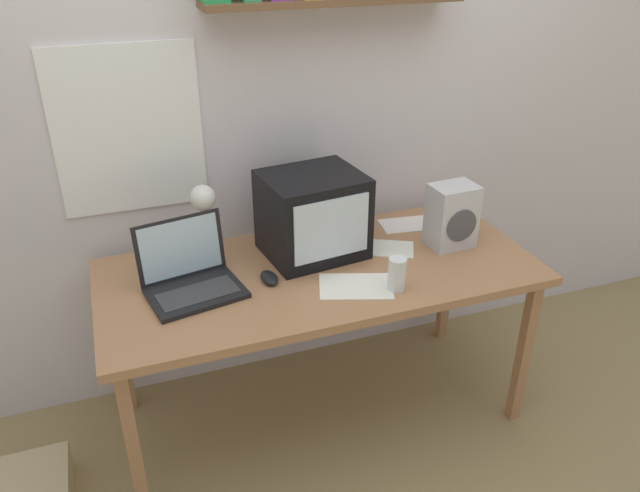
{
  "coord_description": "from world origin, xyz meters",
  "views": [
    {
      "loc": [
        -0.71,
        -1.98,
        1.95
      ],
      "look_at": [
        0.0,
        0.0,
        0.83
      ],
      "focal_mm": 35.0,
      "sensor_mm": 36.0,
      "label": 1
    }
  ],
  "objects": [
    {
      "name": "ground_plane",
      "position": [
        0.0,
        0.0,
        0.0
      ],
      "size": [
        12.0,
        12.0,
        0.0
      ],
      "primitive_type": "plane",
      "color": "#9C8358"
    },
    {
      "name": "back_wall",
      "position": [
        0.0,
        0.46,
        1.31
      ],
      "size": [
        5.6,
        0.24,
        2.6
      ],
      "color": "silver",
      "rests_on": "ground_plane"
    },
    {
      "name": "corner_desk",
      "position": [
        0.0,
        0.0,
        0.67
      ],
      "size": [
        1.7,
        0.76,
        0.73
      ],
      "color": "#AF7950",
      "rests_on": "ground_plane"
    },
    {
      "name": "crt_monitor",
      "position": [
        0.02,
        0.14,
        0.9
      ],
      "size": [
        0.42,
        0.37,
        0.34
      ],
      "rotation": [
        0.0,
        0.0,
        0.12
      ],
      "color": "black",
      "rests_on": "corner_desk"
    },
    {
      "name": "laptop",
      "position": [
        -0.5,
        0.03,
        0.8
      ],
      "size": [
        0.38,
        0.33,
        0.25
      ],
      "rotation": [
        0.0,
        0.0,
        0.19
      ],
      "color": "black",
      "rests_on": "corner_desk"
    },
    {
      "name": "desk_lamp",
      "position": [
        -0.4,
        0.19,
        0.96
      ],
      "size": [
        0.12,
        0.17,
        0.34
      ],
      "rotation": [
        0.0,
        0.0,
        -0.06
      ],
      "color": "silver",
      "rests_on": "corner_desk"
    },
    {
      "name": "juice_glass",
      "position": [
        0.21,
        -0.24,
        0.79
      ],
      "size": [
        0.07,
        0.07,
        0.13
      ],
      "color": "white",
      "rests_on": "corner_desk"
    },
    {
      "name": "space_heater",
      "position": [
        0.58,
        0.01,
        0.86
      ],
      "size": [
        0.19,
        0.15,
        0.27
      ],
      "rotation": [
        0.0,
        0.0,
        0.06
      ],
      "color": "silver",
      "rests_on": "corner_desk"
    },
    {
      "name": "computer_mouse",
      "position": [
        -0.21,
        -0.03,
        0.75
      ],
      "size": [
        0.07,
        0.11,
        0.03
      ],
      "rotation": [
        0.0,
        0.0,
        0.09
      ],
      "color": "black",
      "rests_on": "corner_desk"
    },
    {
      "name": "loose_paper_near_monitor",
      "position": [
        0.08,
        -0.17,
        0.73
      ],
      "size": [
        0.31,
        0.26,
        0.0
      ],
      "rotation": [
        0.0,
        0.0,
        -0.33
      ],
      "color": "white",
      "rests_on": "corner_desk"
    },
    {
      "name": "printed_handout",
      "position": [
        0.52,
        0.23,
        0.73
      ],
      "size": [
        0.3,
        0.18,
        0.0
      ],
      "rotation": [
        0.0,
        0.0,
        -0.12
      ],
      "color": "white",
      "rests_on": "corner_desk"
    },
    {
      "name": "open_notebook",
      "position": [
        0.31,
        0.06,
        0.73
      ],
      "size": [
        0.27,
        0.23,
        0.0
      ],
      "rotation": [
        0.0,
        0.0,
        -0.47
      ],
      "color": "white",
      "rests_on": "corner_desk"
    }
  ]
}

